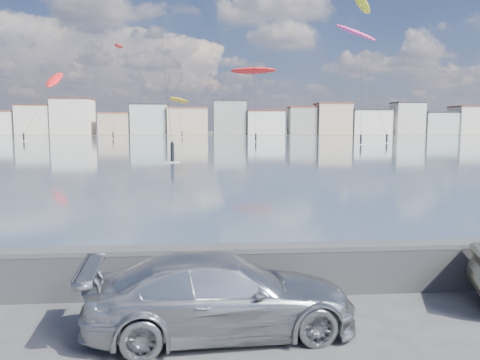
% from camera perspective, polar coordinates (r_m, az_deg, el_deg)
% --- Properties ---
extents(bay_water, '(500.00, 177.00, 0.00)m').
position_cam_1_polar(bay_water, '(97.97, -4.60, 4.53)').
color(bay_water, '#3C4A5F').
rests_on(bay_water, ground).
extents(far_shore_strip, '(500.00, 60.00, 0.00)m').
position_cam_1_polar(far_shore_strip, '(206.44, -4.56, 5.57)').
color(far_shore_strip, '#4C473D').
rests_on(far_shore_strip, ground).
extents(seawall, '(400.00, 0.36, 1.08)m').
position_cam_1_polar(seawall, '(9.54, -5.48, -10.66)').
color(seawall, '#28282B').
rests_on(seawall, ground).
extents(far_buildings, '(240.79, 13.26, 14.60)m').
position_cam_1_polar(far_buildings, '(192.44, -4.18, 7.30)').
color(far_buildings, '#B7C6BC').
rests_on(far_buildings, ground).
extents(car_silver, '(4.59, 2.17, 1.29)m').
position_cam_1_polar(car_silver, '(7.93, -2.28, -13.77)').
color(car_silver, '#A5A8AB').
rests_on(car_silver, ground).
extents(kitesurfer_0, '(7.07, 13.37, 29.86)m').
position_cam_1_polar(kitesurfer_0, '(103.14, 14.66, 19.89)').
color(kitesurfer_0, yellow).
rests_on(kitesurfer_0, ground).
extents(kitesurfer_1, '(3.95, 18.71, 28.51)m').
position_cam_1_polar(kitesurfer_1, '(151.24, -14.59, 15.37)').
color(kitesurfer_1, red).
rests_on(kitesurfer_1, ground).
extents(kitesurfer_3, '(10.95, 9.60, 17.45)m').
position_cam_1_polar(kitesurfer_3, '(112.06, 1.66, 13.12)').
color(kitesurfer_3, red).
rests_on(kitesurfer_3, ground).
extents(kitesurfer_4, '(6.28, 17.09, 17.94)m').
position_cam_1_polar(kitesurfer_4, '(128.90, -21.67, 11.25)').
color(kitesurfer_4, red).
rests_on(kitesurfer_4, ground).
extents(kitesurfer_8, '(10.30, 16.77, 27.60)m').
position_cam_1_polar(kitesurfer_8, '(115.87, 13.97, 16.94)').
color(kitesurfer_8, '#E5338C').
rests_on(kitesurfer_8, ground).
extents(kitesurfer_15, '(7.66, 13.16, 13.81)m').
position_cam_1_polar(kitesurfer_15, '(162.42, -7.47, 9.57)').
color(kitesurfer_15, '#BF8C19').
rests_on(kitesurfer_15, ground).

